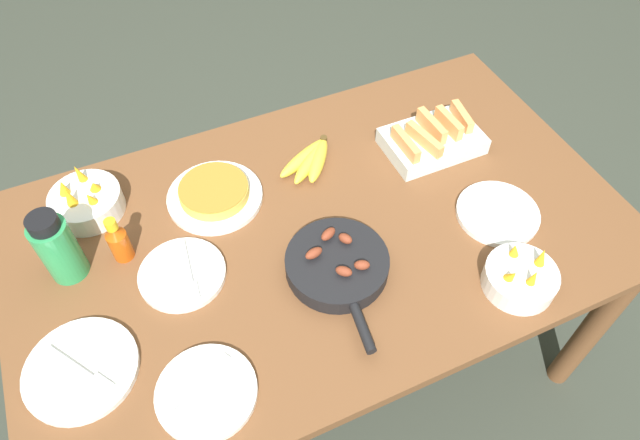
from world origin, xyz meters
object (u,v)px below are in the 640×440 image
Objects in this scene: empty_plate_far_left at (498,213)px; fruit_bowl_citrus at (520,278)px; empty_plate_far_right at (81,369)px; water_bottle at (58,248)px; banana_bunch at (311,159)px; frittata_plate_center at (214,194)px; empty_plate_near_front at (206,392)px; hot_sauce_bottle at (118,241)px; fruit_bowl_mango at (86,201)px; melon_tray at (432,139)px; empty_plate_mid_edge at (182,273)px; skillet at (337,265)px.

empty_plate_far_left is 0.22m from fruit_bowl_citrus.
empty_plate_far_right is 1.22× the size of water_bottle.
banana_bunch is 0.29m from frittata_plate_center.
hot_sauce_bottle reaches higher than empty_plate_near_front.
empty_plate_near_front is 1.57× the size of hot_sauce_bottle.
empty_plate_far_right is 0.47m from fruit_bowl_mango.
water_bottle reaches higher than frittata_plate_center.
empty_plate_far_left is (0.03, -0.30, -0.03)m from melon_tray.
empty_plate_far_left is (0.85, 0.15, -0.00)m from empty_plate_near_front.
water_bottle is at bearing 176.51° from hot_sauce_bottle.
hot_sauce_bottle is at bearing 100.70° from empty_plate_near_front.
water_bottle is (0.02, 0.28, 0.09)m from empty_plate_far_right.
hot_sauce_bottle is (-0.12, 0.12, 0.05)m from empty_plate_mid_edge.
empty_plate_near_front is (-0.39, -0.17, -0.02)m from skillet.
fruit_bowl_mango is at bearing 102.24° from empty_plate_near_front.
melon_tray is 1.99× the size of hot_sauce_bottle.
empty_plate_mid_edge is 0.35m from fruit_bowl_mango.
frittata_plate_center is 0.33m from fruit_bowl_mango.
banana_bunch is at bearing 27.60° from empty_plate_far_right.
empty_plate_near_front is at bearing -79.30° from hot_sauce_bottle.
hot_sauce_bottle is (0.15, 0.27, 0.05)m from empty_plate_far_right.
banana_bunch is 0.72× the size of melon_tray.
banana_bunch reaches higher than empty_plate_near_front.
empty_plate_far_right is (-0.71, -0.37, -0.01)m from banana_bunch.
banana_bunch is 0.65m from fruit_bowl_citrus.
frittata_plate_center is 0.76m from empty_plate_far_left.
skillet is 0.69m from fruit_bowl_mango.
fruit_bowl_citrus is (0.29, -0.58, 0.01)m from banana_bunch.
melon_tray is 1.27× the size of empty_plate_near_front.
water_bottle reaches higher than empty_plate_mid_edge.
fruit_bowl_citrus reaches higher than empty_plate_near_front.
empty_plate_far_left is 1.59× the size of hot_sauce_bottle.
empty_plate_far_left is 0.88× the size of empty_plate_far_right.
fruit_bowl_mango reaches higher than empty_plate_near_front.
melon_tray is at bearing 1.09° from hot_sauce_bottle.
skillet reaches higher than empty_plate_mid_edge.
fruit_bowl_citrus is at bearing -3.48° from empty_plate_near_front.
skillet is at bearing -40.94° from fruit_bowl_mango.
hot_sauce_bottle is (-0.56, -0.10, 0.04)m from banana_bunch.
water_bottle is at bearing -107.01° from skillet.
fruit_bowl_citrus reaches higher than empty_plate_far_right.
empty_plate_far_left is 1.09m from fruit_bowl_mango.
fruit_bowl_mango is 0.20m from water_bottle.
water_bottle reaches higher than fruit_bowl_citrus.
empty_plate_mid_edge is (0.27, 0.15, 0.00)m from empty_plate_far_right.
melon_tray is 0.64m from frittata_plate_center.
empty_plate_far_right is (-0.42, -0.36, -0.01)m from frittata_plate_center.
banana_bunch is 0.38m from skillet.
empty_plate_near_front is at bearing -109.61° from frittata_plate_center.
empty_plate_far_right is (-1.09, 0.01, -0.00)m from empty_plate_far_left.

